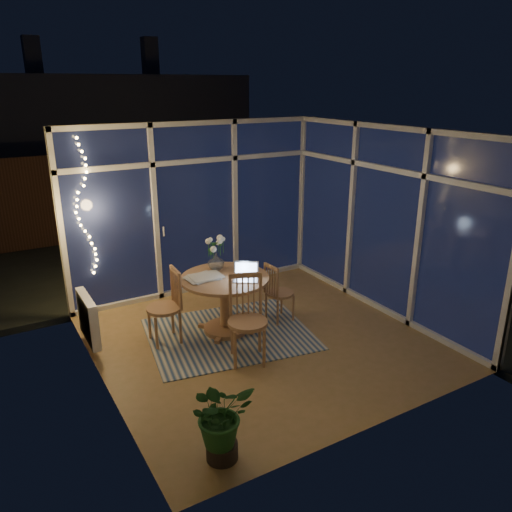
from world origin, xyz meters
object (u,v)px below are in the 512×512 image
(dining_table, at_px, (225,305))
(potted_plant, at_px, (221,422))
(chair_left, at_px, (164,307))
(chair_front, at_px, (248,320))
(chair_right, at_px, (280,292))
(flower_vase, at_px, (216,262))
(laptop, at_px, (246,272))

(dining_table, distance_m, potted_plant, 2.36)
(chair_left, xyz_separation_m, chair_front, (0.67, -0.93, 0.04))
(chair_right, distance_m, flower_vase, 0.97)
(chair_right, distance_m, laptop, 0.79)
(chair_right, relative_size, chair_front, 0.80)
(laptop, distance_m, potted_plant, 2.31)
(laptop, relative_size, potted_plant, 0.41)
(dining_table, distance_m, flower_vase, 0.57)
(flower_vase, height_order, potted_plant, flower_vase)
(dining_table, distance_m, chair_right, 0.80)
(dining_table, distance_m, laptop, 0.58)
(dining_table, relative_size, laptop, 3.63)
(dining_table, distance_m, chair_left, 0.80)
(dining_table, relative_size, potted_plant, 1.49)
(chair_left, bearing_deg, flower_vase, 103.89)
(chair_right, relative_size, flower_vase, 4.04)
(chair_left, relative_size, laptop, 3.11)
(chair_left, distance_m, flower_vase, 0.91)
(chair_front, xyz_separation_m, potted_plant, (-0.99, -1.30, -0.15))
(chair_left, relative_size, flower_vase, 4.62)
(chair_left, relative_size, chair_front, 0.92)
(dining_table, relative_size, chair_front, 1.08)
(dining_table, height_order, flower_vase, flower_vase)
(chair_front, distance_m, laptop, 0.72)
(chair_left, bearing_deg, chair_right, 85.28)
(flower_vase, bearing_deg, chair_right, -25.66)
(chair_right, xyz_separation_m, potted_plant, (-1.90, -2.01, -0.04))
(chair_right, height_order, potted_plant, chair_right)
(chair_left, xyz_separation_m, laptop, (0.96, -0.38, 0.40))
(dining_table, xyz_separation_m, chair_right, (0.80, -0.07, 0.04))
(dining_table, bearing_deg, chair_right, -5.36)
(chair_front, bearing_deg, flower_vase, 105.05)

